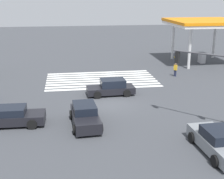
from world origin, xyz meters
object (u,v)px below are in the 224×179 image
at_px(car_3, 12,116).
at_px(car_5, 85,116).
at_px(car_1, 111,88).
at_px(car_0, 218,142).
at_px(pedestrian, 175,69).

height_order(car_3, car_5, car_5).
bearing_deg(car_1, car_5, 64.20).
distance_m(car_0, car_1, 12.93).
bearing_deg(car_0, pedestrian, -13.86).
distance_m(car_5, pedestrian, 16.76).
bearing_deg(car_5, car_3, -101.36).
xyz_separation_m(car_1, pedestrian, (-8.31, -5.75, 0.14)).
height_order(car_0, car_1, car_0).
relative_size(car_1, pedestrian, 2.94).
xyz_separation_m(car_3, pedestrian, (-16.45, -11.72, 0.17)).
height_order(car_3, pedestrian, pedestrian).
distance_m(car_3, car_5, 5.29).
height_order(car_1, pedestrian, pedestrian).
xyz_separation_m(car_0, car_3, (12.83, -6.08, -0.03)).
xyz_separation_m(car_3, car_5, (-5.23, 0.73, 0.04)).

